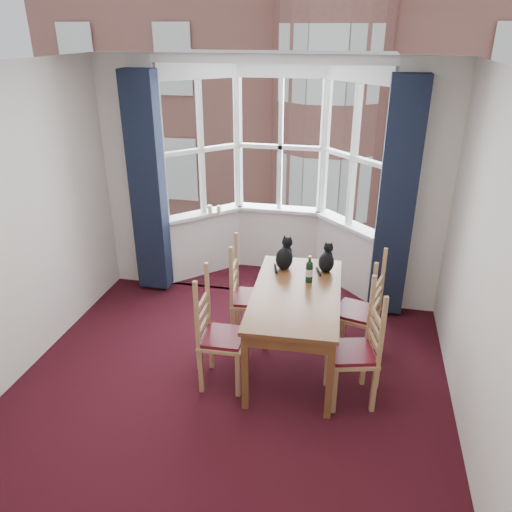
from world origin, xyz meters
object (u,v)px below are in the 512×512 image
(chair_right_near, at_px, (362,354))
(wine_bottle, at_px, (309,271))
(dining_table, at_px, (296,301))
(candle_tall, at_px, (210,209))
(cat_left, at_px, (285,256))
(chair_left_far, at_px, (243,299))
(cat_right, at_px, (327,260))
(chair_right_far, at_px, (365,315))
(candle_short, at_px, (219,209))
(chair_left_near, at_px, (213,338))

(chair_right_near, relative_size, wine_bottle, 3.38)
(dining_table, distance_m, candle_tall, 2.22)
(chair_right_near, distance_m, cat_left, 1.29)
(chair_left_far, distance_m, cat_right, 0.95)
(cat_left, relative_size, cat_right, 1.12)
(chair_right_near, distance_m, wine_bottle, 0.94)
(chair_right_far, height_order, cat_left, cat_left)
(chair_right_near, height_order, candle_tall, candle_tall)
(chair_left_far, xyz_separation_m, candle_short, (-0.66, 1.43, 0.45))
(cat_right, xyz_separation_m, candle_tall, (-1.60, 1.22, 0.01))
(dining_table, xyz_separation_m, candle_tall, (-1.37, 1.73, 0.21))
(dining_table, height_order, cat_right, cat_right)
(candle_tall, bearing_deg, cat_left, -46.66)
(chair_left_near, relative_size, cat_right, 3.05)
(chair_left_far, distance_m, candle_short, 1.64)
(cat_right, distance_m, candle_tall, 2.01)
(chair_right_far, bearing_deg, dining_table, -157.62)
(cat_right, bearing_deg, candle_short, 139.89)
(cat_right, height_order, candle_short, cat_right)
(chair_left_far, distance_m, cat_left, 0.63)
(chair_left_near, height_order, wine_bottle, wine_bottle)
(cat_left, distance_m, cat_right, 0.42)
(chair_right_near, xyz_separation_m, cat_left, (-0.83, 0.87, 0.46))
(chair_right_near, xyz_separation_m, candle_tall, (-2.01, 2.11, 0.45))
(wine_bottle, bearing_deg, cat_right, 62.69)
(chair_left_far, bearing_deg, chair_left_near, -97.31)
(chair_right_far, bearing_deg, chair_left_far, 177.23)
(chair_right_near, xyz_separation_m, chair_right_far, (0.02, 0.65, 0.00))
(chair_left_far, bearing_deg, wine_bottle, -8.25)
(cat_left, xyz_separation_m, cat_right, (0.42, 0.02, -0.01))
(dining_table, bearing_deg, cat_right, 65.66)
(cat_left, bearing_deg, dining_table, -68.28)
(chair_right_far, relative_size, candle_tall, 8.84)
(dining_table, xyz_separation_m, cat_right, (0.23, 0.51, 0.21))
(chair_left_near, xyz_separation_m, chair_left_far, (0.10, 0.75, 0.00))
(chair_right_far, relative_size, cat_right, 3.05)
(dining_table, xyz_separation_m, cat_left, (-0.19, 0.49, 0.22))
(dining_table, height_order, chair_right_far, chair_right_far)
(dining_table, xyz_separation_m, candle_short, (-1.26, 1.76, 0.21))
(chair_left_far, height_order, chair_right_far, same)
(chair_left_far, relative_size, chair_right_far, 1.00)
(chair_right_far, relative_size, wine_bottle, 3.38)
(chair_left_near, xyz_separation_m, chair_right_near, (1.33, 0.04, 0.00))
(chair_left_far, height_order, chair_right_near, same)
(candle_short, bearing_deg, wine_bottle, -48.66)
(cat_left, bearing_deg, chair_left_near, -118.79)
(cat_left, bearing_deg, chair_left_far, -159.00)
(chair_left_far, distance_m, candle_tall, 1.66)
(chair_left_near, height_order, chair_left_far, same)
(dining_table, bearing_deg, candle_tall, 128.33)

